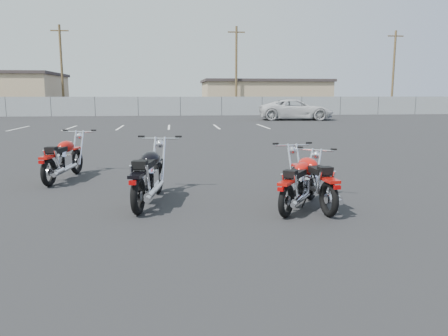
{
  "coord_description": "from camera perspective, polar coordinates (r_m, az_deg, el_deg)",
  "views": [
    {
      "loc": [
        -0.76,
        -7.55,
        2.04
      ],
      "look_at": [
        0.2,
        0.6,
        0.65
      ],
      "focal_mm": 35.0,
      "sensor_mm": 36.0,
      "label": 1
    }
  ],
  "objects": [
    {
      "name": "motorcycle_rear_red",
      "position": [
        8.17,
        11.45,
        -1.55
      ],
      "size": [
        0.85,
        2.19,
        1.07
      ],
      "color": "black",
      "rests_on": "ground"
    },
    {
      "name": "chainlink_fence",
      "position": [
        42.57,
        -5.72,
        8.04
      ],
      "size": [
        80.06,
        0.06,
        1.8
      ],
      "color": "gray",
      "rests_on": "ground"
    },
    {
      "name": "utility_pole_c",
      "position": [
        47.11,
        1.61,
        12.84
      ],
      "size": [
        1.8,
        0.24,
        9.0
      ],
      "color": "#4F3D24",
      "rests_on": "ground"
    },
    {
      "name": "parking_line_stripes",
      "position": [
        27.68,
        -10.32,
        5.25
      ],
      "size": [
        15.12,
        4.0,
        0.01
      ],
      "color": "silver",
      "rests_on": "ground"
    },
    {
      "name": "motorcycle_front_red",
      "position": [
        11.13,
        -20.24,
        1.14
      ],
      "size": [
        0.92,
        2.3,
        1.13
      ],
      "color": "black",
      "rests_on": "ground"
    },
    {
      "name": "ground",
      "position": [
        7.86,
        -0.94,
        -5.44
      ],
      "size": [
        120.0,
        120.0,
        0.0
      ],
      "primitive_type": "plane",
      "color": "black",
      "rests_on": "ground"
    },
    {
      "name": "utility_pole_b",
      "position": [
        48.93,
        -20.44,
        12.13
      ],
      "size": [
        1.8,
        0.24,
        9.0
      ],
      "color": "#4F3D24",
      "rests_on": "ground"
    },
    {
      "name": "motorcycle_second_black",
      "position": [
        8.31,
        -9.77,
        -0.94
      ],
      "size": [
        0.95,
        2.4,
        1.18
      ],
      "color": "black",
      "rests_on": "ground"
    },
    {
      "name": "white_van",
      "position": [
        35.67,
        9.4,
        8.29
      ],
      "size": [
        3.56,
        7.09,
        2.58
      ],
      "primitive_type": "imported",
      "rotation": [
        0.0,
        0.0,
        1.44
      ],
      "color": "silver",
      "rests_on": "ground"
    },
    {
      "name": "utility_pole_d",
      "position": [
        53.67,
        21.26,
        11.81
      ],
      "size": [
        1.8,
        0.24,
        9.0
      ],
      "color": "#4F3D24",
      "rests_on": "ground"
    },
    {
      "name": "motorcycle_third_red",
      "position": [
        7.97,
        9.95,
        -1.98
      ],
      "size": [
        1.51,
        1.89,
        1.01
      ],
      "color": "black",
      "rests_on": "ground"
    },
    {
      "name": "training_cone_near",
      "position": [
        11.2,
        10.44,
        -0.13
      ],
      "size": [
        0.3,
        0.3,
        0.35
      ],
      "color": "#E2410B",
      "rests_on": "ground"
    },
    {
      "name": "tan_building_east",
      "position": [
        52.66,
        5.17,
        9.39
      ],
      "size": [
        14.4,
        9.4,
        3.7
      ],
      "color": "tan",
      "rests_on": "ground"
    }
  ]
}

